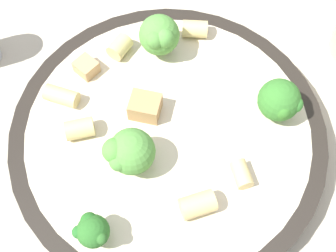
{
  "coord_description": "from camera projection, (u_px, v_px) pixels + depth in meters",
  "views": [
    {
      "loc": [
        -0.12,
        0.13,
        0.39
      ],
      "look_at": [
        0.0,
        0.0,
        0.04
      ],
      "focal_mm": 50.0,
      "sensor_mm": 36.0,
      "label": 1
    }
  ],
  "objects": [
    {
      "name": "rigatoni_3",
      "position": [
        242.0,
        174.0,
        0.37
      ],
      "size": [
        0.03,
        0.02,
        0.01
      ],
      "primitive_type": "cylinder",
      "rotation": [
        1.57,
        0.0,
        1.04
      ],
      "color": "#E0C67F",
      "rests_on": "pasta_bowl"
    },
    {
      "name": "ground_plane",
      "position": [
        168.0,
        145.0,
        0.42
      ],
      "size": [
        2.0,
        2.0,
        0.0
      ],
      "primitive_type": "plane",
      "color": "#BCB29E"
    },
    {
      "name": "rigatoni_0",
      "position": [
        198.0,
        205.0,
        0.36
      ],
      "size": [
        0.03,
        0.03,
        0.02
      ],
      "primitive_type": "cylinder",
      "rotation": [
        1.57,
        0.0,
        2.66
      ],
      "color": "#E0C67F",
      "rests_on": "pasta_bowl"
    },
    {
      "name": "pasta_bowl",
      "position": [
        168.0,
        137.0,
        0.41
      ],
      "size": [
        0.27,
        0.27,
        0.03
      ],
      "color": "#28231E",
      "rests_on": "ground_plane"
    },
    {
      "name": "rigatoni_2",
      "position": [
        80.0,
        129.0,
        0.39
      ],
      "size": [
        0.03,
        0.03,
        0.02
      ],
      "primitive_type": "cylinder",
      "rotation": [
        1.57,
        0.0,
        2.57
      ],
      "color": "#E0C67F",
      "rests_on": "pasta_bowl"
    },
    {
      "name": "rigatoni_4",
      "position": [
        120.0,
        47.0,
        0.43
      ],
      "size": [
        0.02,
        0.02,
        0.02
      ],
      "primitive_type": "cylinder",
      "rotation": [
        1.57,
        0.0,
        0.21
      ],
      "color": "#E0C67F",
      "rests_on": "pasta_bowl"
    },
    {
      "name": "rigatoni_1",
      "position": [
        61.0,
        96.0,
        0.41
      ],
      "size": [
        0.03,
        0.03,
        0.01
      ],
      "primitive_type": "cylinder",
      "rotation": [
        1.57,
        0.0,
        2.01
      ],
      "color": "#E0C67F",
      "rests_on": "pasta_bowl"
    },
    {
      "name": "chicken_chunk_1",
      "position": [
        86.0,
        67.0,
        0.42
      ],
      "size": [
        0.02,
        0.02,
        0.01
      ],
      "primitive_type": "cube",
      "rotation": [
        0.0,
        0.0,
        0.03
      ],
      "color": "tan",
      "rests_on": "pasta_bowl"
    },
    {
      "name": "broccoli_floret_1",
      "position": [
        131.0,
        154.0,
        0.36
      ],
      "size": [
        0.04,
        0.04,
        0.04
      ],
      "color": "#9EC175",
      "rests_on": "pasta_bowl"
    },
    {
      "name": "broccoli_floret_3",
      "position": [
        280.0,
        101.0,
        0.39
      ],
      "size": [
        0.04,
        0.04,
        0.04
      ],
      "color": "#9EC175",
      "rests_on": "pasta_bowl"
    },
    {
      "name": "broccoli_floret_0",
      "position": [
        92.0,
        230.0,
        0.34
      ],
      "size": [
        0.03,
        0.03,
        0.03
      ],
      "color": "#9EC175",
      "rests_on": "pasta_bowl"
    },
    {
      "name": "rigatoni_5",
      "position": [
        195.0,
        29.0,
        0.44
      ],
      "size": [
        0.03,
        0.03,
        0.02
      ],
      "primitive_type": "cylinder",
      "rotation": [
        1.57,
        0.0,
        2.28
      ],
      "color": "#E0C67F",
      "rests_on": "pasta_bowl"
    },
    {
      "name": "chicken_chunk_0",
      "position": [
        142.0,
        110.0,
        0.4
      ],
      "size": [
        0.03,
        0.03,
        0.02
      ],
      "primitive_type": "cube",
      "rotation": [
        0.0,
        0.0,
        0.54
      ],
      "color": "tan",
      "rests_on": "pasta_bowl"
    },
    {
      "name": "broccoli_floret_2",
      "position": [
        159.0,
        36.0,
        0.41
      ],
      "size": [
        0.04,
        0.04,
        0.04
      ],
      "color": "#9EC175",
      "rests_on": "pasta_bowl"
    }
  ]
}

